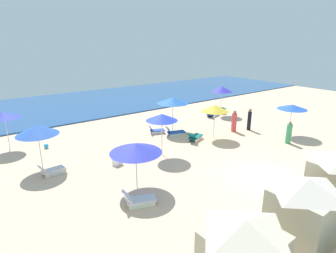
# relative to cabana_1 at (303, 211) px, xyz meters

# --- Properties ---
(ground_plane) EXTENTS (60.00, 60.00, 0.00)m
(ground_plane) POSITION_rel_cabana_1_xyz_m (3.18, 3.77, -1.33)
(ground_plane) COLOR beige
(ocean) EXTENTS (60.00, 14.50, 0.12)m
(ocean) POSITION_rel_cabana_1_xyz_m (3.18, 26.52, -1.27)
(ocean) COLOR #285089
(ocean) RESTS_ON ground_plane
(cabana_1) EXTENTS (2.24, 2.19, 2.58)m
(cabana_1) POSITION_rel_cabana_1_xyz_m (0.00, 0.00, 0.00)
(cabana_1) COLOR #BAB799
(cabana_1) RESTS_ON ground_plane
(umbrella_0) EXTENTS (1.96, 1.96, 2.47)m
(umbrella_0) POSITION_rel_cabana_1_xyz_m (5.61, 9.75, 0.90)
(umbrella_0) COLOR silver
(umbrella_0) RESTS_ON ground_plane
(lounge_chair_0_0) EXTENTS (1.58, 1.09, 0.72)m
(lounge_chair_0_0) POSITION_rel_cabana_1_xyz_m (4.04, 10.06, -1.06)
(lounge_chair_0_0) COLOR silver
(lounge_chair_0_0) RESTS_ON ground_plane
(umbrella_1) EXTENTS (1.99, 1.99, 2.75)m
(umbrella_1) POSITION_rel_cabana_1_xyz_m (10.85, 14.02, 1.16)
(umbrella_1) COLOR silver
(umbrella_1) RESTS_ON ground_plane
(lounge_chair_1_0) EXTENTS (1.68, 1.04, 0.67)m
(lounge_chair_1_0) POSITION_rel_cabana_1_xyz_m (9.72, 13.96, -1.09)
(lounge_chair_1_0) COLOR silver
(lounge_chair_1_0) RESTS_ON ground_plane
(lounge_chair_1_1) EXTENTS (1.58, 1.36, 0.66)m
(lounge_chair_1_1) POSITION_rel_cabana_1_xyz_m (11.61, 14.53, -1.08)
(lounge_chair_1_1) COLOR silver
(lounge_chair_1_1) RESTS_ON ground_plane
(umbrella_2) EXTENTS (2.49, 2.49, 2.29)m
(umbrella_2) POSITION_rel_cabana_1_xyz_m (-2.64, 6.79, 0.74)
(umbrella_2) COLOR silver
(umbrella_2) RESTS_ON ground_plane
(lounge_chair_2_0) EXTENTS (1.57, 1.10, 0.73)m
(lounge_chair_2_0) POSITION_rel_cabana_1_xyz_m (-3.36, 5.42, -1.05)
(lounge_chair_2_0) COLOR silver
(lounge_chair_2_0) RESTS_ON ground_plane
(umbrella_3) EXTENTS (2.25, 2.25, 2.57)m
(umbrella_3) POSITION_rel_cabana_1_xyz_m (-5.89, 11.78, 0.96)
(umbrella_3) COLOR silver
(umbrella_3) RESTS_ON ground_plane
(lounge_chair_3_0) EXTENTS (1.40, 0.66, 0.69)m
(lounge_chair_3_0) POSITION_rel_cabana_1_xyz_m (-5.65, 10.61, -1.05)
(lounge_chair_3_0) COLOR silver
(lounge_chair_3_0) RESTS_ON ground_plane
(umbrella_4) EXTENTS (2.15, 2.15, 2.36)m
(umbrella_4) POSITION_rel_cabana_1_xyz_m (10.67, 6.78, 0.85)
(umbrella_4) COLOR silver
(umbrella_4) RESTS_ON ground_plane
(umbrella_5) EXTENTS (2.48, 2.48, 2.70)m
(umbrella_5) POSITION_rel_cabana_1_xyz_m (4.08, 12.76, 1.14)
(umbrella_5) COLOR silver
(umbrella_5) RESTS_ON ground_plane
(lounge_chair_5_0) EXTENTS (1.33, 0.99, 0.64)m
(lounge_chair_5_0) POSITION_rel_cabana_1_xyz_m (2.68, 13.03, -1.08)
(lounge_chair_5_0) COLOR silver
(lounge_chair_5_0) RESTS_ON ground_plane
(lounge_chair_5_1) EXTENTS (1.57, 0.99, 0.70)m
(lounge_chair_5_1) POSITION_rel_cabana_1_xyz_m (3.60, 11.85, -1.09)
(lounge_chair_5_1) COLOR silver
(lounge_chair_5_1) RESTS_ON ground_plane
(umbrella_6) EXTENTS (1.98, 1.98, 2.51)m
(umbrella_6) POSITION_rel_cabana_1_xyz_m (-6.95, 16.20, 0.98)
(umbrella_6) COLOR silver
(umbrella_6) RESTS_ON ground_plane
(umbrella_7) EXTENTS (1.95, 1.95, 2.66)m
(umbrella_7) POSITION_rel_cabana_1_xyz_m (0.66, 9.37, 1.12)
(umbrella_7) COLOR silver
(umbrella_7) RESTS_ON ground_plane
(beachgoer_0) EXTENTS (0.34, 0.34, 1.74)m
(beachgoer_0) POSITION_rel_cabana_1_xyz_m (9.17, 9.35, -0.48)
(beachgoer_0) COLOR black
(beachgoer_0) RESTS_ON ground_plane
(beachgoer_1) EXTENTS (0.50, 0.50, 1.58)m
(beachgoer_1) POSITION_rel_cabana_1_xyz_m (8.95, 5.80, -0.60)
(beachgoer_1) COLOR #3B9863
(beachgoer_1) RESTS_ON ground_plane
(beachgoer_2) EXTENTS (0.55, 0.55, 1.70)m
(beachgoer_2) POSITION_rel_cabana_1_xyz_m (7.88, 9.80, -0.54)
(beachgoer_2) COLOR #DA444B
(beachgoer_2) RESTS_ON ground_plane
(cooler_box_0) EXTENTS (0.58, 0.50, 0.38)m
(cooler_box_0) POSITION_rel_cabana_1_xyz_m (-2.28, 9.70, -1.14)
(cooler_box_0) COLOR white
(cooler_box_0) RESTS_ON ground_plane
(beach_ball_1) EXTENTS (0.30, 0.30, 0.30)m
(beach_ball_1) POSITION_rel_cabana_1_xyz_m (-4.97, 14.85, -1.18)
(beach_ball_1) COLOR #26A6DB
(beach_ball_1) RESTS_ON ground_plane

